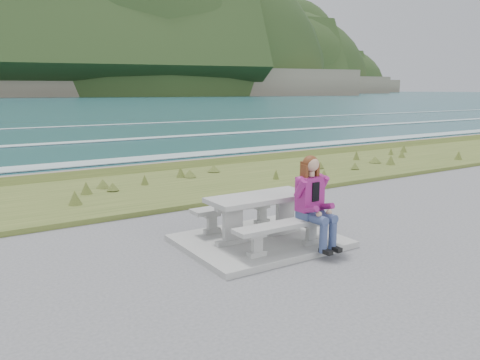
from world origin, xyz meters
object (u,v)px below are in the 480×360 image
at_px(picnic_table, 260,205).
at_px(seated_woman, 316,214).
at_px(bench_seaward, 238,210).
at_px(bench_landward, 285,229).

height_order(picnic_table, seated_woman, seated_woman).
distance_m(picnic_table, seated_woman, 0.99).
bearing_deg(seated_woman, picnic_table, 118.35).
bearing_deg(picnic_table, bench_seaward, 90.00).
xyz_separation_m(bench_landward, bench_seaward, (0.00, 1.40, 0.00)).
relative_size(bench_landward, bench_seaward, 1.00).
bearing_deg(bench_seaward, bench_landward, -90.00).
bearing_deg(picnic_table, seated_woman, -58.57).
xyz_separation_m(picnic_table, bench_landward, (0.00, -0.70, -0.23)).
distance_m(bench_seaward, seated_woman, 1.63).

